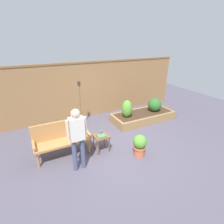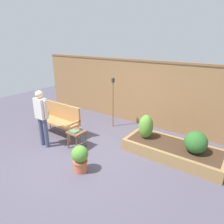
% 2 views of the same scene
% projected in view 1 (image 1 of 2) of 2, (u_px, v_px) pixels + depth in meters
% --- Properties ---
extents(ground_plane, '(14.00, 14.00, 0.00)m').
position_uv_depth(ground_plane, '(115.00, 148.00, 5.09)').
color(ground_plane, '#514C5B').
extents(fence_back, '(8.40, 0.14, 2.16)m').
position_uv_depth(fence_back, '(84.00, 90.00, 6.80)').
color(fence_back, olive).
rests_on(fence_back, ground_plane).
extents(garden_bench, '(1.44, 0.48, 0.94)m').
position_uv_depth(garden_bench, '(61.00, 137.00, 4.64)').
color(garden_bench, '#B77F47').
rests_on(garden_bench, ground_plane).
extents(side_table, '(0.40, 0.40, 0.48)m').
position_uv_depth(side_table, '(101.00, 138.00, 4.86)').
color(side_table, brown).
rests_on(side_table, ground_plane).
extents(cup_on_table, '(0.10, 0.07, 0.08)m').
position_uv_depth(cup_on_table, '(101.00, 132.00, 4.92)').
color(cup_on_table, teal).
rests_on(cup_on_table, side_table).
extents(book_on_table, '(0.23, 0.18, 0.03)m').
position_uv_depth(book_on_table, '(101.00, 136.00, 4.76)').
color(book_on_table, '#4C7A56').
rests_on(book_on_table, side_table).
extents(potted_boxwood, '(0.37, 0.37, 0.62)m').
position_uv_depth(potted_boxwood, '(140.00, 145.00, 4.65)').
color(potted_boxwood, '#C66642').
rests_on(potted_boxwood, ground_plane).
extents(raised_planter_bed, '(2.40, 1.00, 0.30)m').
position_uv_depth(raised_planter_bed, '(143.00, 116.00, 6.81)').
color(raised_planter_bed, '#997547').
rests_on(raised_planter_bed, ground_plane).
extents(shrub_near_bench, '(0.38, 0.38, 0.64)m').
position_uv_depth(shrub_near_bench, '(127.00, 109.00, 6.27)').
color(shrub_near_bench, brown).
rests_on(shrub_near_bench, raised_planter_bed).
extents(shrub_far_corner, '(0.52, 0.52, 0.52)m').
position_uv_depth(shrub_far_corner, '(155.00, 105.00, 6.83)').
color(shrub_far_corner, brown).
rests_on(shrub_far_corner, raised_planter_bed).
extents(tiki_torch, '(0.10, 0.10, 1.63)m').
position_uv_depth(tiki_torch, '(80.00, 96.00, 5.96)').
color(tiki_torch, brown).
rests_on(tiki_torch, ground_plane).
extents(person_by_bench, '(0.47, 0.20, 1.56)m').
position_uv_depth(person_by_bench, '(77.00, 135.00, 3.95)').
color(person_by_bench, '#475170').
rests_on(person_by_bench, ground_plane).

